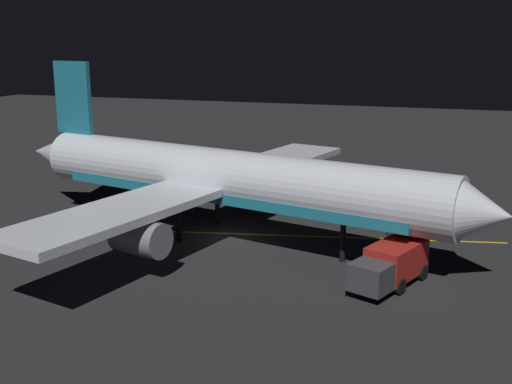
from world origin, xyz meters
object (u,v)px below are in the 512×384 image
traffic_cone_near_left (389,242)px  traffic_cone_near_right (405,247)px  airliner (221,179)px  catering_truck (333,193)px  baggage_truck (391,266)px  ground_crew_worker (390,224)px

traffic_cone_near_left → traffic_cone_near_right: 1.26m
airliner → traffic_cone_near_right: 13.07m
airliner → catering_truck: bearing=150.7°
baggage_truck → ground_crew_worker: (-9.08, -1.11, -0.32)m
ground_crew_worker → traffic_cone_near_left: (2.01, 0.22, -0.64)m
airliner → catering_truck: 12.08m
traffic_cone_near_left → airliner: bearing=-80.6°
catering_truck → traffic_cone_near_left: 10.09m
baggage_truck → ground_crew_worker: baggage_truck is taller
ground_crew_worker → traffic_cone_near_left: 2.12m
airliner → traffic_cone_near_right: bearing=95.8°
catering_truck → traffic_cone_near_right: 11.23m
baggage_truck → catering_truck: bearing=-157.2°
baggage_truck → traffic_cone_near_left: size_ratio=10.99×
catering_truck → airliner: bearing=-29.3°
ground_crew_worker → baggage_truck: bearing=7.0°
catering_truck → baggage_truck: bearing=22.8°
airliner → baggage_truck: airliner is taller
airliner → ground_crew_worker: airliner is taller
airliner → traffic_cone_near_left: (-1.88, 11.32, -3.91)m
baggage_truck → traffic_cone_near_left: (-7.07, -0.89, -0.96)m
ground_crew_worker → traffic_cone_near_right: size_ratio=3.16×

